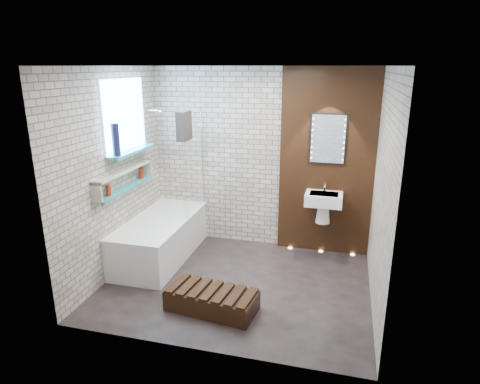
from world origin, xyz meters
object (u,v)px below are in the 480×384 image
(bath_screen, at_px, (193,164))
(washbasin, at_px, (323,203))
(led_mirror, at_px, (328,139))
(walnut_step, at_px, (212,301))
(bathtub, at_px, (161,238))

(bath_screen, bearing_deg, washbasin, 5.78)
(led_mirror, bearing_deg, walnut_step, -120.11)
(led_mirror, bearing_deg, washbasin, -90.00)
(bathtub, height_order, bath_screen, bath_screen)
(bath_screen, xyz_separation_m, washbasin, (1.82, 0.18, -0.49))
(washbasin, bearing_deg, led_mirror, 90.00)
(bathtub, xyz_separation_m, bath_screen, (0.35, 0.44, 0.99))
(washbasin, relative_size, led_mirror, 0.83)
(bath_screen, bearing_deg, led_mirror, 10.66)
(washbasin, bearing_deg, walnut_step, -122.38)
(bathtub, distance_m, washbasin, 2.32)
(led_mirror, distance_m, walnut_step, 2.64)
(bath_screen, xyz_separation_m, led_mirror, (1.82, 0.34, 0.37))
(bath_screen, bearing_deg, bathtub, -128.90)
(washbasin, bearing_deg, bathtub, -163.99)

